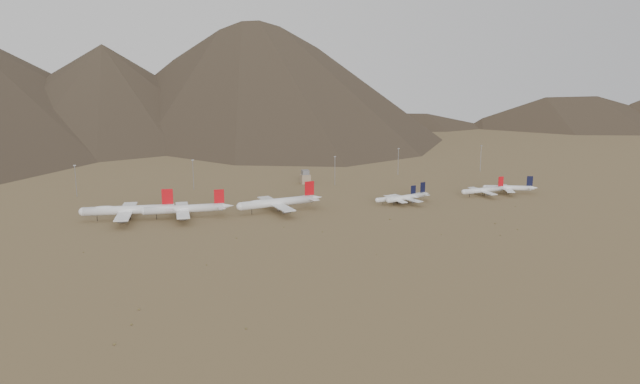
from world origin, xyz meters
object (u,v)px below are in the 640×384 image
object	(u,v)px
control_tower	(305,177)
widebody_west	(128,210)
widebody_east	(278,202)
widebody_centre	(184,209)
narrowbody_b	(408,197)
narrowbody_a	(397,198)

from	to	relation	value
control_tower	widebody_west	bearing A→B (deg)	-149.54
widebody_west	widebody_east	distance (m)	103.66
widebody_west	widebody_east	bearing A→B (deg)	3.81
widebody_centre	narrowbody_b	bearing A→B (deg)	1.84
widebody_centre	narrowbody_b	xyz separation A→B (m)	(167.55, -3.89, -1.82)
widebody_east	widebody_centre	bearing A→B (deg)	169.62
widebody_east	narrowbody_a	size ratio (longest dim) A/B	1.71
widebody_east	widebody_west	bearing A→B (deg)	167.05
control_tower	widebody_centre	bearing A→B (deg)	-140.42
widebody_centre	control_tower	size ratio (longest dim) A/B	5.33
narrowbody_a	narrowbody_b	size ratio (longest dim) A/B	0.92
widebody_east	narrowbody_b	size ratio (longest dim) A/B	1.57
widebody_west	widebody_east	world-z (taller)	widebody_west
narrowbody_a	control_tower	bearing A→B (deg)	109.29
widebody_centre	narrowbody_a	size ratio (longest dim) A/B	1.63
widebody_centre	widebody_east	world-z (taller)	widebody_east
widebody_east	control_tower	distance (m)	105.76
widebody_west	control_tower	size ratio (longest dim) A/B	5.83
narrowbody_b	control_tower	size ratio (longest dim) A/B	3.55
widebody_centre	widebody_east	distance (m)	66.23
widebody_east	narrowbody_b	world-z (taller)	widebody_east
widebody_west	widebody_centre	size ratio (longest dim) A/B	1.09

